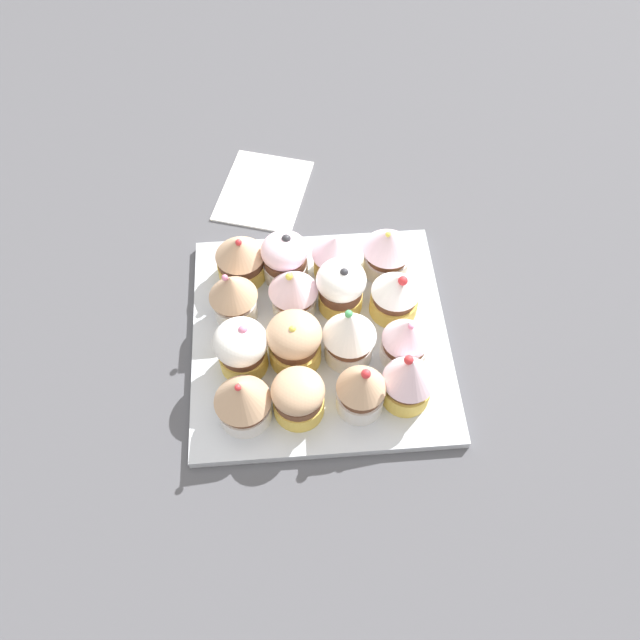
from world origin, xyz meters
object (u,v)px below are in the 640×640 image
object	(u,v)px
cupcake_5	(293,290)
cupcake_13	(395,294)
cupcake_4	(285,258)
napkin	(264,190)
cupcake_12	(388,249)
cupcake_15	(409,379)
cupcake_14	(406,339)
cupcake_2	(242,348)
cupcake_10	(349,335)
cupcake_6	(294,341)
cupcake_0	(240,258)
cupcake_7	(298,397)
cupcake_1	(233,295)
cupcake_8	(335,254)
cupcake_11	(361,389)
baking_tray	(320,336)
cupcake_9	(341,287)
cupcake_3	(242,399)

from	to	relation	value
cupcake_5	cupcake_13	bearing A→B (deg)	84.88
cupcake_4	napkin	distance (cm)	17.01
cupcake_12	cupcake_15	bearing A→B (deg)	-0.54
cupcake_5	cupcake_14	size ratio (longest dim) A/B	1.04
cupcake_2	cupcake_10	xyz separation A→B (cm)	(-0.43, 12.24, 0.60)
cupcake_10	cupcake_6	bearing A→B (deg)	-90.03
cupcake_10	cupcake_0	bearing A→B (deg)	-136.23
cupcake_4	cupcake_10	world-z (taller)	cupcake_10
cupcake_7	cupcake_10	distance (cm)	9.23
cupcake_7	cupcake_14	world-z (taller)	cupcake_14
cupcake_0	cupcake_1	xyz separation A→B (cm)	(6.04, -0.86, 0.49)
cupcake_12	cupcake_6	bearing A→B (deg)	-45.05
cupcake_5	cupcake_6	bearing A→B (deg)	-1.90
cupcake_15	cupcake_10	bearing A→B (deg)	-135.54
cupcake_8	cupcake_11	bearing A→B (deg)	3.35
cupcake_2	cupcake_10	size ratio (longest dim) A/B	0.88
cupcake_1	cupcake_5	xyz separation A→B (cm)	(-0.19, 7.13, 0.10)
baking_tray	cupcake_7	size ratio (longest dim) A/B	5.01
cupcake_7	cupcake_12	size ratio (longest dim) A/B	0.80
cupcake_11	cupcake_2	bearing A→B (deg)	-115.94
cupcake_10	cupcake_14	xyz separation A→B (cm)	(0.70, 6.39, -0.68)
baking_tray	cupcake_11	world-z (taller)	cupcake_11
cupcake_13	napkin	size ratio (longest dim) A/B	0.51
cupcake_11	cupcake_13	distance (cm)	13.74
cupcake_2	cupcake_8	bearing A→B (deg)	137.55
cupcake_2	cupcake_12	xyz separation A→B (cm)	(-12.71, 18.30, 0.19)
cupcake_1	cupcake_14	size ratio (longest dim) A/B	1.01
cupcake_8	cupcake_7	bearing A→B (deg)	-16.64
cupcake_13	cupcake_15	distance (cm)	11.90
cupcake_11	napkin	distance (cm)	36.81
cupcake_6	cupcake_13	size ratio (longest dim) A/B	1.04
cupcake_1	cupcake_10	xyz separation A→B (cm)	(6.78, 13.14, 0.46)
cupcake_1	cupcake_11	xyz separation A→B (cm)	(13.46, 13.75, 0.04)
cupcake_2	cupcake_10	world-z (taller)	cupcake_10
cupcake_1	cupcake_10	bearing A→B (deg)	62.71
cupcake_7	cupcake_9	distance (cm)	15.03
baking_tray	cupcake_4	size ratio (longest dim) A/B	4.22
cupcake_5	cupcake_7	bearing A→B (deg)	-0.85
baking_tray	cupcake_5	world-z (taller)	cupcake_5
cupcake_3	cupcake_9	distance (cm)	18.37
cupcake_3	cupcake_12	world-z (taller)	cupcake_3
baking_tray	cupcake_5	xyz separation A→B (cm)	(-3.86, -2.91, 4.60)
cupcake_0	cupcake_11	world-z (taller)	cupcake_11
cupcake_4	cupcake_11	size ratio (longest dim) A/B	0.91
cupcake_0	cupcake_13	world-z (taller)	cupcake_13
cupcake_7	baking_tray	bearing A→B (deg)	162.39
cupcake_6	cupcake_14	xyz separation A→B (cm)	(0.70, 12.63, 0.01)
cupcake_7	cupcake_15	world-z (taller)	cupcake_15
cupcake_11	cupcake_15	xyz separation A→B (cm)	(-0.68, 5.27, 0.24)
cupcake_6	cupcake_8	world-z (taller)	cupcake_6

